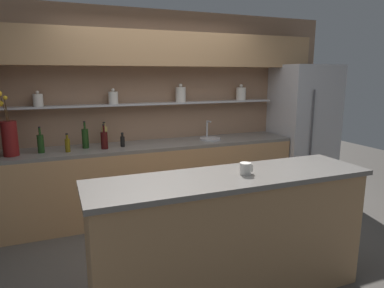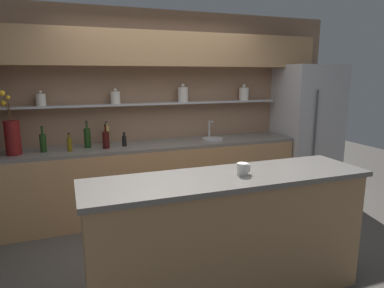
{
  "view_description": "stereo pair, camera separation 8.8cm",
  "coord_description": "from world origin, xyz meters",
  "px_view_note": "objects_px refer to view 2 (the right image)",
  "views": [
    {
      "loc": [
        -1.23,
        -2.88,
        1.78
      ],
      "look_at": [
        0.04,
        0.3,
        1.08
      ],
      "focal_mm": 32.0,
      "sensor_mm": 36.0,
      "label": 1
    },
    {
      "loc": [
        -1.15,
        -2.91,
        1.78
      ],
      "look_at": [
        0.04,
        0.3,
        1.08
      ],
      "focal_mm": 32.0,
      "sensor_mm": 36.0,
      "label": 2
    }
  ],
  "objects_px": {
    "bottle_wine_2": "(106,140)",
    "bottle_spirit_4": "(107,135)",
    "bottle_oil_0": "(69,144)",
    "bottle_sauce_1": "(124,141)",
    "refrigerator": "(306,131)",
    "sink_fixture": "(212,138)",
    "bottle_wine_5": "(87,138)",
    "coffee_mug": "(243,169)",
    "bottle_wine_3": "(43,142)",
    "flower_vase": "(12,136)"
  },
  "relations": [
    {
      "from": "sink_fixture",
      "to": "refrigerator",
      "type": "bearing_deg",
      "value": -1.86
    },
    {
      "from": "bottle_spirit_4",
      "to": "bottle_wine_5",
      "type": "height_order",
      "value": "bottle_wine_5"
    },
    {
      "from": "bottle_wine_2",
      "to": "coffee_mug",
      "type": "height_order",
      "value": "bottle_wine_2"
    },
    {
      "from": "refrigerator",
      "to": "sink_fixture",
      "type": "xyz_separation_m",
      "value": [
        -1.5,
        0.05,
        -0.01
      ]
    },
    {
      "from": "refrigerator",
      "to": "bottle_sauce_1",
      "type": "bearing_deg",
      "value": 179.71
    },
    {
      "from": "bottle_wine_3",
      "to": "coffee_mug",
      "type": "distance_m",
      "value": 2.41
    },
    {
      "from": "bottle_wine_5",
      "to": "refrigerator",
      "type": "bearing_deg",
      "value": -1.68
    },
    {
      "from": "refrigerator",
      "to": "bottle_wine_3",
      "type": "relative_size",
      "value": 6.47
    },
    {
      "from": "sink_fixture",
      "to": "bottle_wine_5",
      "type": "relative_size",
      "value": 0.9
    },
    {
      "from": "bottle_oil_0",
      "to": "bottle_sauce_1",
      "type": "relative_size",
      "value": 1.24
    },
    {
      "from": "coffee_mug",
      "to": "bottle_oil_0",
      "type": "bearing_deg",
      "value": 124.42
    },
    {
      "from": "coffee_mug",
      "to": "refrigerator",
      "type": "bearing_deg",
      "value": 41.79
    },
    {
      "from": "bottle_wine_2",
      "to": "coffee_mug",
      "type": "xyz_separation_m",
      "value": [
        0.83,
        -1.83,
        0.04
      ]
    },
    {
      "from": "bottle_wine_3",
      "to": "bottle_oil_0",
      "type": "bearing_deg",
      "value": -13.41
    },
    {
      "from": "flower_vase",
      "to": "bottle_sauce_1",
      "type": "distance_m",
      "value": 1.22
    },
    {
      "from": "sink_fixture",
      "to": "coffee_mug",
      "type": "xyz_separation_m",
      "value": [
        -0.58,
        -1.91,
        0.12
      ]
    },
    {
      "from": "bottle_wine_5",
      "to": "coffee_mug",
      "type": "xyz_separation_m",
      "value": [
        1.03,
        -1.95,
        0.02
      ]
    },
    {
      "from": "bottle_oil_0",
      "to": "bottle_wine_2",
      "type": "distance_m",
      "value": 0.41
    },
    {
      "from": "bottle_wine_5",
      "to": "bottle_oil_0",
      "type": "bearing_deg",
      "value": -145.46
    },
    {
      "from": "bottle_spirit_4",
      "to": "bottle_oil_0",
      "type": "bearing_deg",
      "value": -150.38
    },
    {
      "from": "flower_vase",
      "to": "bottle_wine_3",
      "type": "distance_m",
      "value": 0.32
    },
    {
      "from": "bottle_wine_2",
      "to": "bottle_spirit_4",
      "type": "bearing_deg",
      "value": 81.1
    },
    {
      "from": "sink_fixture",
      "to": "bottle_wine_5",
      "type": "distance_m",
      "value": 1.61
    },
    {
      "from": "flower_vase",
      "to": "bottle_wine_2",
      "type": "xyz_separation_m",
      "value": [
        0.98,
        -0.01,
        -0.1
      ]
    },
    {
      "from": "flower_vase",
      "to": "bottle_spirit_4",
      "type": "relative_size",
      "value": 2.45
    },
    {
      "from": "refrigerator",
      "to": "bottle_wine_3",
      "type": "bearing_deg",
      "value": 179.75
    },
    {
      "from": "bottle_wine_2",
      "to": "coffee_mug",
      "type": "relative_size",
      "value": 2.71
    },
    {
      "from": "bottle_sauce_1",
      "to": "coffee_mug",
      "type": "relative_size",
      "value": 1.59
    },
    {
      "from": "bottle_wine_2",
      "to": "bottle_spirit_4",
      "type": "relative_size",
      "value": 1.03
    },
    {
      "from": "flower_vase",
      "to": "bottle_wine_5",
      "type": "xyz_separation_m",
      "value": [
        0.78,
        0.11,
        -0.09
      ]
    },
    {
      "from": "refrigerator",
      "to": "flower_vase",
      "type": "distance_m",
      "value": 3.9
    },
    {
      "from": "bottle_wine_2",
      "to": "bottle_wine_5",
      "type": "distance_m",
      "value": 0.24
    },
    {
      "from": "refrigerator",
      "to": "coffee_mug",
      "type": "height_order",
      "value": "refrigerator"
    },
    {
      "from": "refrigerator",
      "to": "bottle_wine_3",
      "type": "height_order",
      "value": "refrigerator"
    },
    {
      "from": "flower_vase",
      "to": "bottle_wine_2",
      "type": "height_order",
      "value": "flower_vase"
    },
    {
      "from": "refrigerator",
      "to": "bottle_sauce_1",
      "type": "height_order",
      "value": "refrigerator"
    },
    {
      "from": "bottle_oil_0",
      "to": "bottle_spirit_4",
      "type": "distance_m",
      "value": 0.51
    },
    {
      "from": "sink_fixture",
      "to": "coffee_mug",
      "type": "distance_m",
      "value": 2.0
    },
    {
      "from": "bottle_wine_2",
      "to": "bottle_spirit_4",
      "type": "distance_m",
      "value": 0.24
    },
    {
      "from": "bottle_wine_2",
      "to": "bottle_wine_3",
      "type": "xyz_separation_m",
      "value": [
        -0.69,
        0.05,
        0.0
      ]
    },
    {
      "from": "refrigerator",
      "to": "bottle_wine_3",
      "type": "distance_m",
      "value": 3.6
    },
    {
      "from": "refrigerator",
      "to": "bottle_spirit_4",
      "type": "xyz_separation_m",
      "value": [
        -2.87,
        0.2,
        0.08
      ]
    },
    {
      "from": "flower_vase",
      "to": "bottle_oil_0",
      "type": "relative_size",
      "value": 3.27
    },
    {
      "from": "bottle_wine_5",
      "to": "coffee_mug",
      "type": "relative_size",
      "value": 2.98
    },
    {
      "from": "bottle_wine_3",
      "to": "coffee_mug",
      "type": "relative_size",
      "value": 2.73
    },
    {
      "from": "bottle_wine_3",
      "to": "bottle_spirit_4",
      "type": "bearing_deg",
      "value": 14.49
    },
    {
      "from": "coffee_mug",
      "to": "sink_fixture",
      "type": "bearing_deg",
      "value": 73.17
    },
    {
      "from": "bottle_wine_5",
      "to": "flower_vase",
      "type": "bearing_deg",
      "value": -171.73
    },
    {
      "from": "bottle_wine_3",
      "to": "coffee_mug",
      "type": "xyz_separation_m",
      "value": [
        1.52,
        -1.87,
        0.04
      ]
    },
    {
      "from": "bottle_sauce_1",
      "to": "bottle_wine_2",
      "type": "bearing_deg",
      "value": -168.01
    }
  ]
}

